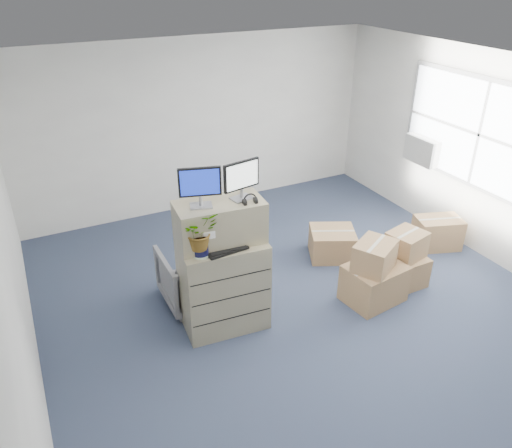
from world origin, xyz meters
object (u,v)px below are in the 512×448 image
object	(u,v)px
monitor_right	(242,178)
water_bottle	(226,228)
potted_plant	(200,236)
keyboard	(227,250)
filing_cabinet_lower	(224,285)
monitor_left	(200,185)
office_chair	(194,273)

from	to	relation	value
monitor_right	water_bottle	world-z (taller)	monitor_right
potted_plant	keyboard	bearing A→B (deg)	-8.94
filing_cabinet_lower	monitor_right	bearing A→B (deg)	9.98
filing_cabinet_lower	water_bottle	size ratio (longest dim) A/B	3.77
monitor_left	monitor_right	world-z (taller)	monitor_left
monitor_left	office_chair	bearing A→B (deg)	100.52
monitor_right	keyboard	bearing A→B (deg)	-156.73
keyboard	potted_plant	world-z (taller)	potted_plant
filing_cabinet_lower	office_chair	size ratio (longest dim) A/B	1.37
filing_cabinet_lower	monitor_left	world-z (taller)	monitor_left
monitor_right	office_chair	distance (m)	1.57
monitor_right	office_chair	world-z (taller)	monitor_right
keyboard	monitor_left	bearing A→B (deg)	125.50
filing_cabinet_lower	monitor_right	xyz separation A→B (m)	(0.25, 0.02, 1.26)
filing_cabinet_lower	keyboard	distance (m)	0.58
monitor_right	monitor_left	bearing A→B (deg)	166.07
keyboard	office_chair	world-z (taller)	keyboard
monitor_right	water_bottle	size ratio (longest dim) A/B	1.47
monitor_right	keyboard	world-z (taller)	monitor_right
monitor_left	monitor_right	distance (m)	0.45
potted_plant	office_chair	world-z (taller)	potted_plant
filing_cabinet_lower	keyboard	world-z (taller)	keyboard
water_bottle	monitor_left	bearing A→B (deg)	-178.73
keyboard	potted_plant	distance (m)	0.35
water_bottle	potted_plant	xyz separation A→B (m)	(-0.37, -0.17, 0.09)
monitor_right	office_chair	bearing A→B (deg)	114.61
filing_cabinet_lower	keyboard	bearing A→B (deg)	-91.56
water_bottle	office_chair	xyz separation A→B (m)	(-0.22, 0.53, -0.84)
monitor_left	keyboard	size ratio (longest dim) A/B	0.95
monitor_right	potted_plant	xyz separation A→B (m)	(-0.55, -0.14, -0.48)
office_chair	water_bottle	bearing A→B (deg)	112.63
monitor_left	monitor_right	bearing A→B (deg)	12.92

